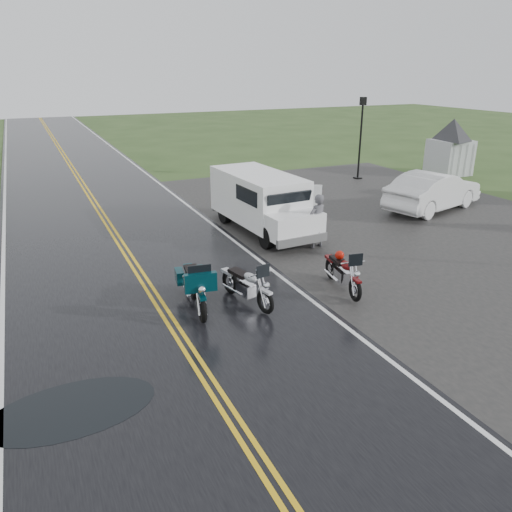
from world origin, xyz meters
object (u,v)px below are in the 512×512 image
(sedan_white, at_px, (433,192))
(motorcycle_teal, at_px, (202,297))
(lamp_post_far_right, at_px, (360,139))
(motorcycle_silver, at_px, (265,293))
(motorcycle_red, at_px, (356,281))
(person_at_van, at_px, (317,222))
(visitor_center, at_px, (453,133))
(van_white, at_px, (267,218))

(sedan_white, bearing_deg, motorcycle_teal, 99.21)
(lamp_post_far_right, bearing_deg, motorcycle_silver, -133.45)
(sedan_white, relative_size, lamp_post_far_right, 1.13)
(motorcycle_red, distance_m, person_at_van, 4.43)
(person_at_van, bearing_deg, motorcycle_teal, 21.44)
(motorcycle_red, distance_m, lamp_post_far_right, 16.29)
(motorcycle_silver, bearing_deg, motorcycle_red, -20.39)
(motorcycle_red, xyz_separation_m, sedan_white, (8.59, 6.28, 0.19))
(visitor_center, height_order, lamp_post_far_right, visitor_center)
(motorcycle_red, height_order, person_at_van, person_at_van)
(motorcycle_red, distance_m, sedan_white, 10.64)
(motorcycle_silver, distance_m, person_at_van, 5.45)
(motorcycle_teal, distance_m, van_white, 5.71)
(motorcycle_silver, bearing_deg, van_white, 51.38)
(van_white, bearing_deg, sedan_white, 6.24)
(visitor_center, bearing_deg, van_white, -155.18)
(person_at_van, height_order, sedan_white, person_at_van)
(motorcycle_silver, distance_m, lamp_post_far_right, 17.60)
(visitor_center, bearing_deg, motorcycle_teal, -149.51)
(lamp_post_far_right, bearing_deg, motorcycle_teal, -137.57)
(person_at_van, distance_m, sedan_white, 7.52)
(visitor_center, height_order, motorcycle_silver, visitor_center)
(motorcycle_red, relative_size, sedan_white, 0.43)
(person_at_van, bearing_deg, motorcycle_red, 60.10)
(motorcycle_teal, xyz_separation_m, motorcycle_silver, (1.61, -0.24, -0.09))
(motorcycle_red, bearing_deg, lamp_post_far_right, 63.77)
(motorcycle_red, height_order, motorcycle_teal, motorcycle_teal)
(visitor_center, height_order, person_at_van, visitor_center)
(van_white, bearing_deg, person_at_van, -23.66)
(sedan_white, bearing_deg, motorcycle_silver, 103.20)
(van_white, bearing_deg, lamp_post_far_right, 37.00)
(sedan_white, bearing_deg, person_at_van, 91.13)
(person_at_van, relative_size, sedan_white, 0.37)
(motorcycle_silver, distance_m, van_white, 5.00)
(motorcycle_red, height_order, motorcycle_silver, motorcycle_red)
(visitor_center, distance_m, motorcycle_red, 19.42)
(van_white, bearing_deg, motorcycle_teal, -135.42)
(visitor_center, xyz_separation_m, person_at_van, (-13.82, -7.76, -1.45))
(motorcycle_silver, bearing_deg, motorcycle_teal, 159.52)
(motorcycle_teal, height_order, lamp_post_far_right, lamp_post_far_right)
(motorcycle_red, bearing_deg, motorcycle_silver, -178.46)
(motorcycle_silver, bearing_deg, person_at_van, 32.81)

